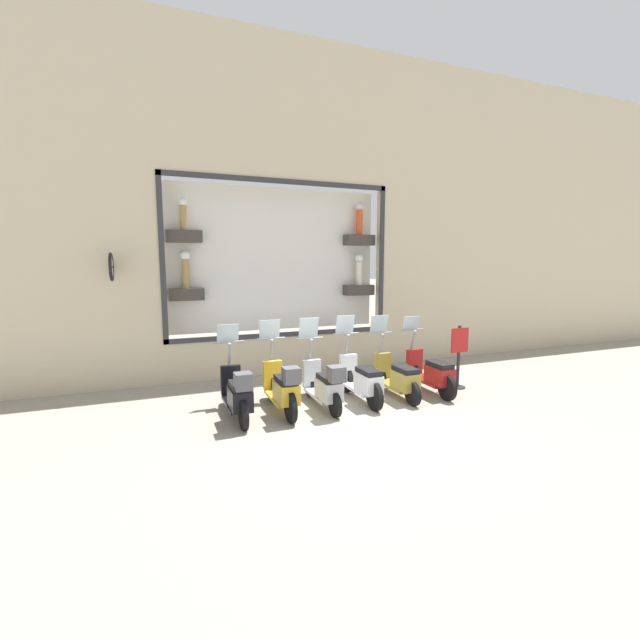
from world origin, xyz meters
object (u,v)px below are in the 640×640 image
(scooter_olive_1, at_px, (398,378))
(scooter_yellow_4, at_px, (283,388))
(scooter_white_2, at_px, (362,380))
(scooter_black_5, at_px, (238,394))
(scooter_red_0, at_px, (431,373))
(shop_sign_post, at_px, (459,355))
(scooter_silver_3, at_px, (325,385))

(scooter_olive_1, xyz_separation_m, scooter_yellow_4, (-0.05, 2.50, 0.07))
(scooter_white_2, xyz_separation_m, scooter_black_5, (-0.06, 2.50, 0.03))
(scooter_red_0, relative_size, scooter_olive_1, 1.01)
(scooter_black_5, bearing_deg, scooter_olive_1, -89.02)
(scooter_black_5, relative_size, shop_sign_post, 1.28)
(scooter_yellow_4, bearing_deg, scooter_silver_3, -91.04)
(scooter_yellow_4, bearing_deg, scooter_olive_1, -88.85)
(scooter_red_0, xyz_separation_m, scooter_olive_1, (-0.00, 0.83, -0.01))
(scooter_white_2, relative_size, scooter_silver_3, 1.01)
(scooter_olive_1, distance_m, shop_sign_post, 1.67)
(scooter_yellow_4, height_order, shop_sign_post, scooter_yellow_4)
(scooter_silver_3, xyz_separation_m, scooter_black_5, (0.01, 1.67, 0.02))
(scooter_white_2, height_order, scooter_black_5, scooter_white_2)
(shop_sign_post, bearing_deg, scooter_red_0, 97.81)
(scooter_red_0, xyz_separation_m, scooter_black_5, (-0.06, 4.17, 0.04))
(scooter_olive_1, height_order, scooter_white_2, scooter_white_2)
(scooter_red_0, distance_m, shop_sign_post, 0.87)
(shop_sign_post, bearing_deg, scooter_white_2, 92.45)
(scooter_yellow_4, bearing_deg, scooter_red_0, -89.10)
(scooter_red_0, bearing_deg, scooter_silver_3, 91.55)
(scooter_red_0, distance_m, scooter_yellow_4, 3.34)
(scooter_silver_3, bearing_deg, scooter_yellow_4, 88.96)
(scooter_silver_3, bearing_deg, scooter_red_0, -88.45)
(scooter_white_2, relative_size, shop_sign_post, 1.28)
(shop_sign_post, bearing_deg, scooter_silver_3, 93.08)
(scooter_white_2, bearing_deg, scooter_yellow_4, 91.96)
(scooter_olive_1, bearing_deg, scooter_black_5, 90.98)
(scooter_silver_3, height_order, scooter_yellow_4, scooter_silver_3)
(scooter_silver_3, xyz_separation_m, shop_sign_post, (0.18, -3.31, 0.28))
(scooter_silver_3, relative_size, scooter_black_5, 0.99)
(scooter_white_2, xyz_separation_m, scooter_silver_3, (-0.07, 0.83, 0.01))
(scooter_silver_3, bearing_deg, scooter_olive_1, -87.75)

